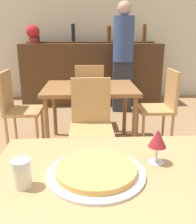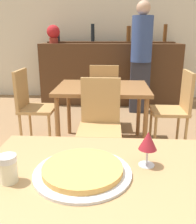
{
  "view_description": "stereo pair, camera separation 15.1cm",
  "coord_description": "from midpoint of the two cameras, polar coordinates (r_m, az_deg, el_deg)",
  "views": [
    {
      "loc": [
        -0.1,
        -0.89,
        1.32
      ],
      "look_at": [
        -0.03,
        0.55,
        0.86
      ],
      "focal_mm": 40.0,
      "sensor_mm": 36.0,
      "label": 1
    },
    {
      "loc": [
        0.05,
        -0.89,
        1.32
      ],
      "look_at": [
        -0.03,
        0.55,
        0.86
      ],
      "focal_mm": 40.0,
      "sensor_mm": 36.0,
      "label": 2
    }
  ],
  "objects": [
    {
      "name": "bar_back_shelf",
      "position": [
        4.94,
        -2.45,
        16.13
      ],
      "size": [
        2.39,
        0.24,
        0.35
      ],
      "color": "#4C2D19",
      "rests_on": "bar_counter"
    },
    {
      "name": "person_standing",
      "position": [
        4.27,
        4.73,
        13.08
      ],
      "size": [
        0.34,
        0.34,
        1.8
      ],
      "color": "#2D2D38",
      "rests_on": "ground_plane"
    },
    {
      "name": "chair_far_side_right",
      "position": [
        3.03,
        13.12,
        2.06
      ],
      "size": [
        0.4,
        0.4,
        0.91
      ],
      "rotation": [
        0.0,
        0.0,
        -1.57
      ],
      "color": "tan",
      "rests_on": "ground_plane"
    },
    {
      "name": "cheese_shaker",
      "position": [
        1.02,
        -21.18,
        -13.03
      ],
      "size": [
        0.07,
        0.07,
        0.11
      ],
      "color": "beige",
      "rests_on": "dining_table_near"
    },
    {
      "name": "wall_back",
      "position": [
        5.31,
        -2.52,
        18.51
      ],
      "size": [
        8.0,
        0.05,
        2.8
      ],
      "color": "silver",
      "rests_on": "ground_plane"
    },
    {
      "name": "dining_table_near",
      "position": [
        1.1,
        -0.97,
        -18.42
      ],
      "size": [
        1.03,
        0.79,
        0.76
      ],
      "color": "#A87F51",
      "rests_on": "ground_plane"
    },
    {
      "name": "chair_far_side_left",
      "position": [
        3.05,
        -19.55,
        1.59
      ],
      "size": [
        0.4,
        0.4,
        0.91
      ],
      "rotation": [
        0.0,
        0.0,
        1.57
      ],
      "color": "tan",
      "rests_on": "ground_plane"
    },
    {
      "name": "dining_table_far",
      "position": [
        2.89,
        -3.32,
        4.25
      ],
      "size": [
        1.05,
        0.81,
        0.73
      ],
      "color": "brown",
      "rests_on": "ground_plane"
    },
    {
      "name": "wine_glass",
      "position": [
        1.11,
        9.71,
        -6.25
      ],
      "size": [
        0.08,
        0.08,
        0.16
      ],
      "color": "silver",
      "rests_on": "dining_table_near"
    },
    {
      "name": "potted_plant",
      "position": [
        4.86,
        -15.53,
        17.0
      ],
      "size": [
        0.24,
        0.24,
        0.33
      ],
      "color": "maroon",
      "rests_on": "bar_counter"
    },
    {
      "name": "pizza_tray",
      "position": [
        1.05,
        -4.64,
        -13.38
      ],
      "size": [
        0.41,
        0.41,
        0.04
      ],
      "color": "silver",
      "rests_on": "dining_table_near"
    },
    {
      "name": "bar_counter",
      "position": [
        4.86,
        -2.36,
        8.73
      ],
      "size": [
        2.6,
        0.56,
        1.13
      ],
      "color": "#4C2D19",
      "rests_on": "ground_plane"
    },
    {
      "name": "chair_far_side_back",
      "position": [
        3.47,
        -3.2,
        4.46
      ],
      "size": [
        0.4,
        0.4,
        0.91
      ],
      "rotation": [
        0.0,
        0.0,
        3.14
      ],
      "color": "tan",
      "rests_on": "ground_plane"
    },
    {
      "name": "chair_far_side_front",
      "position": [
        2.38,
        -3.39,
        -1.84
      ],
      "size": [
        0.4,
        0.4,
        0.91
      ],
      "color": "tan",
      "rests_on": "ground_plane"
    }
  ]
}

